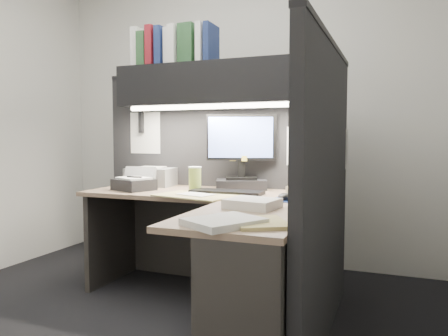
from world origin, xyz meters
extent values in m
plane|color=black|center=(0.00, 0.00, 0.00)|extent=(3.50, 3.50, 0.00)
cube|color=silver|center=(0.00, 1.50, 1.35)|extent=(3.50, 0.04, 2.70)
cube|color=black|center=(0.03, 0.93, 0.80)|extent=(1.90, 0.06, 1.60)
cube|color=black|center=(0.98, 0.18, 0.80)|extent=(0.06, 1.50, 1.60)
cube|color=#886E57|center=(0.10, 0.56, 0.71)|extent=(1.70, 0.68, 0.03)
cube|color=#886E57|center=(0.65, -0.21, 0.71)|extent=(0.60, 0.85, 0.03)
cube|color=#2B2826|center=(0.10, 0.86, 0.35)|extent=(1.61, 0.02, 0.70)
cube|color=#2B2826|center=(-0.70, 0.56, 0.35)|extent=(0.04, 0.61, 0.70)
cube|color=#2B2826|center=(0.75, -0.43, 0.35)|extent=(0.38, 0.40, 0.70)
cube|color=black|center=(0.12, 0.75, 1.50)|extent=(1.55, 0.34, 0.30)
cylinder|color=white|center=(0.12, 0.61, 1.33)|extent=(1.32, 0.04, 0.04)
cube|color=black|center=(0.28, 0.81, 0.77)|extent=(0.42, 0.34, 0.07)
cube|color=black|center=(0.28, 0.81, 0.88)|extent=(0.06, 0.06, 0.12)
cube|color=black|center=(0.28, 0.80, 1.11)|extent=(0.49, 0.21, 0.34)
cube|color=#6F8DF3|center=(0.28, 0.78, 1.11)|extent=(0.44, 0.16, 0.30)
cube|color=black|center=(0.27, 0.51, 0.74)|extent=(0.50, 0.17, 0.02)
cube|color=navy|center=(0.72, 0.36, 0.73)|extent=(0.23, 0.21, 0.00)
ellipsoid|color=black|center=(0.71, 0.35, 0.75)|extent=(0.07, 0.11, 0.04)
cube|color=beige|center=(0.81, 0.68, 0.78)|extent=(0.29, 0.30, 0.10)
cylinder|color=#A4B146|center=(0.00, 0.58, 0.81)|extent=(0.11, 0.11, 0.17)
cube|color=gray|center=(-0.47, 0.78, 0.80)|extent=(0.38, 0.34, 0.14)
cube|color=black|center=(-0.43, 0.47, 0.77)|extent=(0.33, 0.31, 0.08)
cube|color=tan|center=(0.13, 0.33, 0.73)|extent=(0.56, 0.43, 0.01)
cube|color=white|center=(0.62, 0.01, 0.76)|extent=(0.30, 0.26, 0.05)
cube|color=white|center=(0.65, -0.48, 0.75)|extent=(0.37, 0.39, 0.03)
cube|color=tan|center=(0.79, -0.40, 0.74)|extent=(0.33, 0.35, 0.02)
cube|color=white|center=(-0.55, 0.77, 1.80)|extent=(0.06, 0.22, 0.31)
cube|color=#274F2C|center=(-0.48, 0.75, 1.78)|extent=(0.07, 0.22, 0.26)
cube|color=maroon|center=(-0.40, 0.73, 1.80)|extent=(0.06, 0.22, 0.30)
cube|color=navy|center=(-0.33, 0.74, 1.80)|extent=(0.06, 0.22, 0.29)
cube|color=white|center=(-0.27, 0.77, 1.79)|extent=(0.05, 0.22, 0.28)
cube|color=white|center=(-0.21, 0.73, 1.79)|extent=(0.06, 0.22, 0.29)
cube|color=#274F2C|center=(-0.14, 0.76, 1.80)|extent=(0.05, 0.22, 0.29)
cube|color=#274F2C|center=(-0.08, 0.74, 1.79)|extent=(0.07, 0.22, 0.29)
cube|color=white|center=(0.00, 0.75, 1.79)|extent=(0.04, 0.22, 0.29)
cube|color=navy|center=(0.06, 0.76, 1.79)|extent=(0.04, 0.22, 0.29)
cube|color=white|center=(0.70, 0.90, 1.05)|extent=(0.21, 0.00, 0.28)
cube|color=white|center=(0.92, 0.90, 1.03)|extent=(0.21, 0.00, 0.28)
cube|color=white|center=(-0.60, 0.90, 1.15)|extent=(0.28, 0.00, 0.34)
cube|color=black|center=(0.95, 0.04, 1.02)|extent=(0.00, 0.18, 0.22)
cube|color=white|center=(0.95, -0.31, 0.95)|extent=(0.00, 0.21, 0.28)
camera|label=1|loc=(1.34, -2.23, 1.11)|focal=35.00mm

